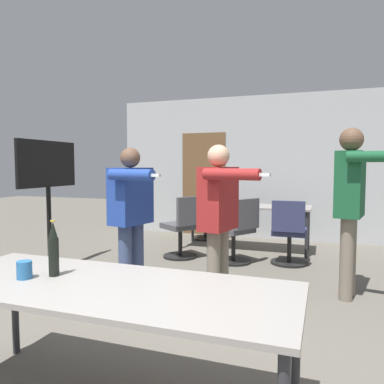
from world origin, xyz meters
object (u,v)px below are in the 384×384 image
(person_center_tall, at_px, (219,211))
(office_chair_mid_tucked, at_px, (183,229))
(person_right_polo, at_px, (132,208))
(office_chair_near_pushed, at_px, (237,233))
(tv_screen, at_px, (48,189))
(office_chair_side_rolled, at_px, (289,235))
(person_left_plaid, at_px, (351,196))
(office_chair_far_left, at_px, (208,216))
(drink_cup, at_px, (24,270))
(beer_bottle, at_px, (54,250))

(person_center_tall, relative_size, office_chair_mid_tucked, 1.70)
(person_right_polo, relative_size, office_chair_near_pushed, 1.69)
(tv_screen, relative_size, person_center_tall, 1.08)
(person_right_polo, xyz_separation_m, office_chair_side_rolled, (1.50, 1.79, -0.51))
(person_left_plaid, xyz_separation_m, office_chair_side_rolled, (-0.72, 1.13, -0.65))
(office_chair_near_pushed, relative_size, office_chair_far_left, 0.99)
(person_left_plaid, height_order, office_chair_near_pushed, person_left_plaid)
(tv_screen, xyz_separation_m, office_chair_side_rolled, (3.04, 1.28, -0.66))
(person_left_plaid, distance_m, person_center_tall, 1.42)
(tv_screen, relative_size, office_chair_side_rolled, 1.87)
(person_left_plaid, relative_size, drink_cup, 17.29)
(person_right_polo, height_order, office_chair_near_pushed, person_right_polo)
(office_chair_mid_tucked, relative_size, drink_cup, 9.12)
(person_left_plaid, xyz_separation_m, person_center_tall, (-1.22, -0.72, -0.12))
(person_right_polo, height_order, drink_cup, person_right_polo)
(office_chair_mid_tucked, bearing_deg, office_chair_side_rolled, -50.18)
(person_center_tall, bearing_deg, person_left_plaid, 132.65)
(person_center_tall, bearing_deg, office_chair_near_pushed, -161.14)
(person_left_plaid, distance_m, office_chair_side_rolled, 1.49)
(person_right_polo, relative_size, beer_bottle, 4.74)
(person_right_polo, relative_size, office_chair_far_left, 1.67)
(person_center_tall, xyz_separation_m, office_chair_mid_tucked, (-1.04, 1.72, -0.51))
(person_right_polo, relative_size, drink_cup, 15.37)
(person_left_plaid, xyz_separation_m, drink_cup, (-1.91, -2.51, -0.29))
(person_right_polo, distance_m, beer_bottle, 1.81)
(person_center_tall, bearing_deg, office_chair_side_rolled, 176.94)
(person_left_plaid, relative_size, office_chair_near_pushed, 1.90)
(office_chair_side_rolled, bearing_deg, person_left_plaid, -57.86)
(office_chair_near_pushed, bearing_deg, office_chair_mid_tucked, 120.67)
(person_right_polo, bearing_deg, office_chair_side_rolled, 152.96)
(office_chair_side_rolled, bearing_deg, person_center_tall, -105.42)
(person_right_polo, height_order, person_center_tall, person_center_tall)
(office_chair_far_left, relative_size, beer_bottle, 2.84)
(person_center_tall, height_order, office_chair_mid_tucked, person_center_tall)
(person_center_tall, relative_size, office_chair_near_pushed, 1.70)
(person_left_plaid, bearing_deg, office_chair_far_left, -125.61)
(office_chair_mid_tucked, height_order, drink_cup, office_chair_mid_tucked)
(person_right_polo, distance_m, office_chair_side_rolled, 2.39)
(office_chair_near_pushed, bearing_deg, person_left_plaid, -92.65)
(office_chair_far_left, bearing_deg, office_chair_near_pushed, -113.77)
(tv_screen, distance_m, person_center_tall, 2.60)
(person_left_plaid, bearing_deg, tv_screen, -76.38)
(beer_bottle, bearing_deg, office_chair_mid_tucked, 97.97)
(office_chair_side_rolled, height_order, beer_bottle, beer_bottle)
(office_chair_near_pushed, height_order, beer_bottle, beer_bottle)
(office_chair_near_pushed, bearing_deg, person_right_polo, -173.73)
(office_chair_far_left, bearing_deg, person_right_polo, -142.56)
(office_chair_mid_tucked, distance_m, office_chair_far_left, 1.50)
(tv_screen, bearing_deg, office_chair_mid_tucked, -52.49)
(office_chair_far_left, distance_m, beer_bottle, 4.96)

